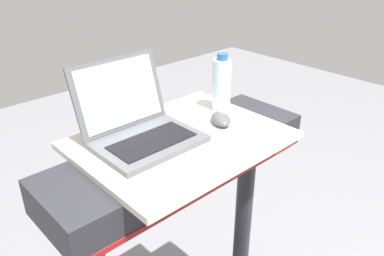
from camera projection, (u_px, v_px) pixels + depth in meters
name	position (u px, v px, depth m)	size (l,w,h in m)	color
desk_board	(181.00, 140.00, 1.20)	(0.62, 0.48, 0.02)	beige
laptop	(139.00, 125.00, 1.17)	(0.30, 0.28, 0.23)	#515459
computer_mouse	(221.00, 119.00, 1.28)	(0.06, 0.10, 0.03)	#4C4C51
water_bottle	(222.00, 84.00, 1.35)	(0.07, 0.07, 0.20)	silver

